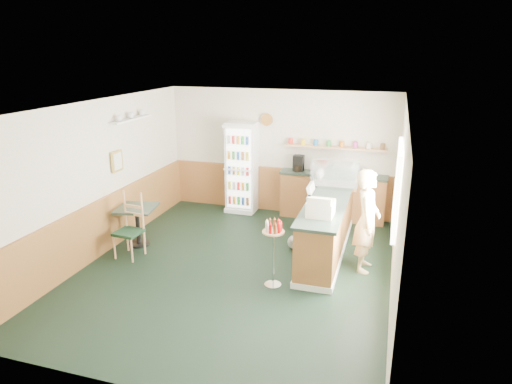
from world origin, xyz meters
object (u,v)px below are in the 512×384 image
at_px(shopkeeper, 367,221).
at_px(cafe_table, 137,218).
at_px(cafe_chair, 131,223).
at_px(cash_register, 321,208).
at_px(condiment_stand, 273,243).
at_px(display_case, 335,174).
at_px(drinks_fridge, 242,168).

distance_m(shopkeeper, cafe_table, 4.12).
bearing_deg(cafe_chair, shopkeeper, 14.00).
relative_size(cash_register, condiment_stand, 0.40).
relative_size(display_case, condiment_stand, 0.83).
xyz_separation_m(drinks_fridge, cafe_table, (-1.23, -2.37, -0.48)).
xyz_separation_m(drinks_fridge, cash_register, (2.17, -2.52, 0.13)).
relative_size(display_case, shopkeeper, 0.51).
height_order(drinks_fridge, cafe_chair, drinks_fridge).
distance_m(drinks_fridge, condiment_stand, 3.50).
xyz_separation_m(display_case, shopkeeper, (0.70, -1.25, -0.40)).
height_order(drinks_fridge, cafe_table, drinks_fridge).
bearing_deg(cafe_table, drinks_fridge, 62.47).
xyz_separation_m(display_case, cafe_table, (-3.40, -1.47, -0.73)).
xyz_separation_m(display_case, condiment_stand, (-0.60, -2.23, -0.54)).
height_order(cash_register, cafe_table, cash_register).
height_order(display_case, cash_register, display_case).
height_order(cash_register, shopkeeper, shopkeeper).
height_order(cash_register, cafe_chair, cash_register).
bearing_deg(display_case, drinks_fridge, 157.58).
relative_size(drinks_fridge, shopkeeper, 1.17).
distance_m(cash_register, condiment_stand, 0.95).
xyz_separation_m(drinks_fridge, display_case, (2.17, -0.89, 0.26)).
bearing_deg(condiment_stand, display_case, 74.88).
relative_size(cash_register, cafe_chair, 0.37).
distance_m(cafe_table, cafe_chair, 0.43).
height_order(drinks_fridge, display_case, drinks_fridge).
bearing_deg(shopkeeper, condiment_stand, 127.15).
bearing_deg(shopkeeper, cash_register, 118.39).
bearing_deg(display_case, condiment_stand, -105.12).
bearing_deg(condiment_stand, cash_register, 45.05).
distance_m(condiment_stand, cafe_table, 2.90).
xyz_separation_m(condiment_stand, cafe_table, (-2.80, 0.76, -0.20)).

